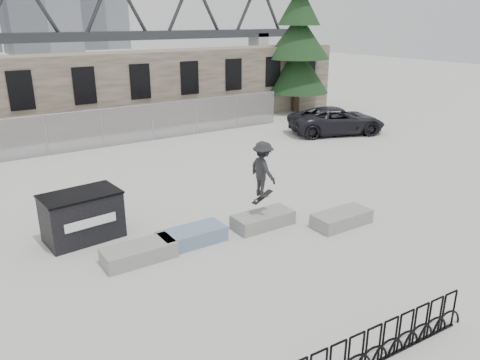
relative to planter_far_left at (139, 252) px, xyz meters
name	(u,v)px	position (x,y,z in m)	size (l,w,h in m)	color
ground	(232,236)	(2.97, -0.14, -0.24)	(120.00, 120.00, 0.00)	#B8B7B2
stone_wall	(79,95)	(2.97, 16.10, 2.01)	(36.00, 2.58, 4.50)	brown
chainlink_fence	(102,128)	(2.97, 12.36, 0.79)	(22.06, 0.06, 2.02)	gray
planter_far_left	(139,252)	(0.00, 0.00, 0.00)	(2.00, 0.90, 0.45)	gray
planter_center_left	(192,236)	(1.72, 0.12, 0.00)	(2.00, 0.90, 0.45)	#34669D
planter_center_right	(263,219)	(4.20, -0.06, 0.00)	(2.00, 0.90, 0.45)	gray
planter_offset	(342,218)	(6.39, -1.39, 0.00)	(2.00, 0.90, 0.45)	gray
dumpster	(82,216)	(-0.89, 2.21, 0.50)	(2.36, 1.57, 1.48)	black
bike_rack	(381,343)	(2.40, -6.45, 0.19)	(4.94, 0.26, 0.90)	black
spruce_tree	(298,41)	(17.72, 14.61, 4.65)	(4.47, 4.47, 11.50)	#38281E
truss_bridge	(73,36)	(12.97, 54.86, 3.89)	(70.00, 3.00, 9.80)	#2D3033
suv	(337,120)	(15.31, 8.02, 0.52)	(2.55, 5.53, 1.54)	black
skateboarder	(263,169)	(4.22, 0.02, 1.66)	(0.78, 1.17, 1.97)	black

